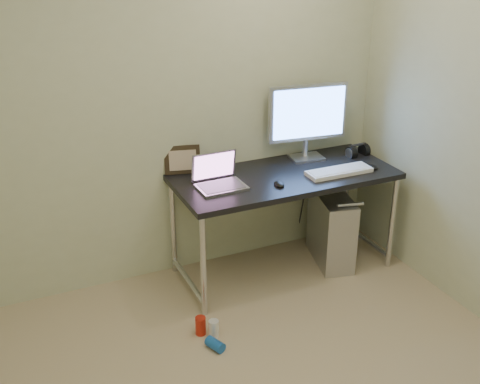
% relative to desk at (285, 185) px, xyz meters
% --- Properties ---
extents(wall_back, '(3.50, 0.02, 2.50)m').
position_rel_desk_xyz_m(wall_back, '(-0.88, 0.34, 0.58)').
color(wall_back, beige).
rests_on(wall_back, ground).
extents(desk, '(1.54, 0.67, 0.75)m').
position_rel_desk_xyz_m(desk, '(0.00, 0.00, 0.00)').
color(desk, black).
rests_on(desk, ground).
extents(tower_computer, '(0.34, 0.55, 0.56)m').
position_rel_desk_xyz_m(tower_computer, '(0.38, -0.04, -0.40)').
color(tower_computer, '#ABACB0').
rests_on(tower_computer, ground).
extents(cable_a, '(0.01, 0.16, 0.69)m').
position_rel_desk_xyz_m(cable_a, '(0.33, 0.29, -0.27)').
color(cable_a, black).
rests_on(cable_a, ground).
extents(cable_b, '(0.02, 0.11, 0.71)m').
position_rel_desk_xyz_m(cable_b, '(0.42, 0.27, -0.29)').
color(cable_b, black).
rests_on(cable_b, ground).
extents(can_red, '(0.08, 0.08, 0.12)m').
position_rel_desk_xyz_m(can_red, '(-0.83, -0.48, -0.61)').
color(can_red, red).
rests_on(can_red, ground).
extents(can_white, '(0.06, 0.06, 0.12)m').
position_rel_desk_xyz_m(can_white, '(-0.76, -0.54, -0.61)').
color(can_white, white).
rests_on(can_white, ground).
extents(can_blue, '(0.10, 0.13, 0.07)m').
position_rel_desk_xyz_m(can_blue, '(-0.80, -0.65, -0.64)').
color(can_blue, blue).
rests_on(can_blue, ground).
extents(laptop, '(0.31, 0.26, 0.21)m').
position_rel_desk_xyz_m(laptop, '(-0.49, 0.01, 0.13)').
color(laptop, '#B8B9C0').
rests_on(laptop, desk).
extents(monitor, '(0.59, 0.20, 0.55)m').
position_rel_desk_xyz_m(monitor, '(0.29, 0.21, 0.40)').
color(monitor, '#B8B9C0').
rests_on(monitor, desk).
extents(keyboard, '(0.47, 0.16, 0.03)m').
position_rel_desk_xyz_m(keyboard, '(0.34, -0.14, 0.10)').
color(keyboard, white).
rests_on(keyboard, desk).
extents(mouse_right, '(0.08, 0.11, 0.04)m').
position_rel_desk_xyz_m(mouse_right, '(0.61, -0.16, 0.10)').
color(mouse_right, black).
rests_on(mouse_right, desk).
extents(mouse_left, '(0.08, 0.11, 0.03)m').
position_rel_desk_xyz_m(mouse_left, '(-0.13, -0.16, 0.10)').
color(mouse_left, black).
rests_on(mouse_left, desk).
extents(headphones, '(0.17, 0.10, 0.11)m').
position_rel_desk_xyz_m(headphones, '(0.67, 0.10, 0.11)').
color(headphones, black).
rests_on(headphones, desk).
extents(picture_frame, '(0.25, 0.13, 0.20)m').
position_rel_desk_xyz_m(picture_frame, '(-0.63, 0.31, 0.18)').
color(picture_frame, black).
rests_on(picture_frame, desk).
extents(webcam, '(0.04, 0.03, 0.13)m').
position_rel_desk_xyz_m(webcam, '(-0.43, 0.27, 0.18)').
color(webcam, silver).
rests_on(webcam, desk).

